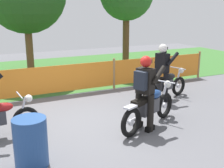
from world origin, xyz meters
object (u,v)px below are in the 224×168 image
motorcycle_lead (150,107)px  oil_drum (31,142)px  rider_lead (145,89)px  rider_third (162,70)px  motorcycle_third (166,85)px

motorcycle_lead → oil_drum: motorcycle_lead is taller
motorcycle_lead → oil_drum: size_ratio=2.19×
rider_lead → rider_third: bearing=20.1°
rider_third → motorcycle_lead: bearing=-147.6°
motorcycle_third → oil_drum: motorcycle_third is taller
motorcycle_lead → rider_third: 2.07m
motorcycle_third → rider_lead: bearing=-152.0°
rider_lead → oil_drum: (-2.58, -0.48, -0.51)m
motorcycle_lead → oil_drum: (-2.79, -0.58, -0.04)m
oil_drum → motorcycle_third: bearing=25.9°
motorcycle_lead → motorcycle_third: bearing=19.7°
motorcycle_third → rider_third: bearing=-179.4°
motorcycle_lead → rider_third: bearing=22.3°
motorcycle_lead → oil_drum: 2.84m
rider_third → rider_lead: bearing=-149.8°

